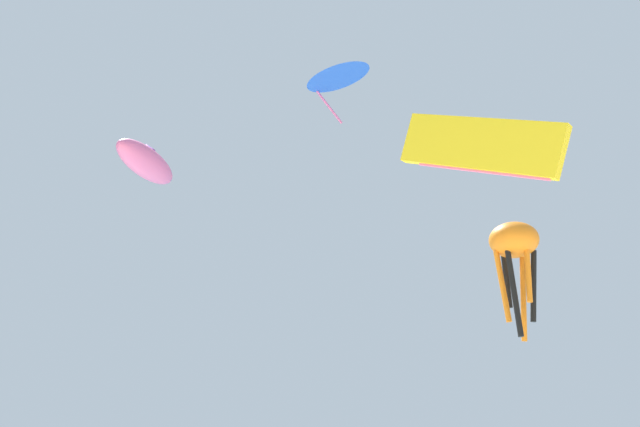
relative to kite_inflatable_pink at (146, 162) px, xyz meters
name	(u,v)px	position (x,y,z in m)	size (l,w,h in m)	color
kite_inflatable_pink	(146,162)	(0.00, 0.00, 0.00)	(3.31, 6.32, 2.48)	pink
kite_delta_blue	(336,72)	(11.47, -0.15, 5.47)	(5.33, 5.32, 3.47)	blue
kite_octopus_orange	(514,246)	(20.46, -3.40, -6.55)	(3.40, 3.40, 5.84)	orange
kite_parafoil_yellow	(480,146)	(17.44, -13.29, -5.31)	(5.79, 4.12, 4.05)	yellow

